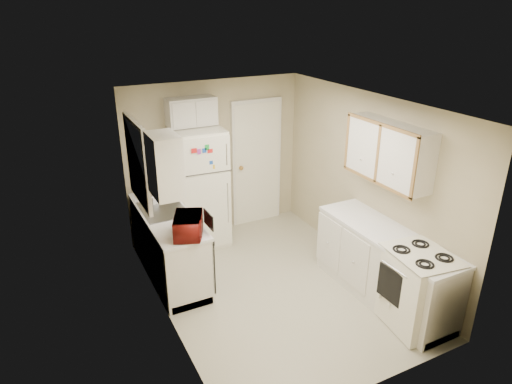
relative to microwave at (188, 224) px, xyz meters
name	(u,v)px	position (x,y,z in m)	size (l,w,h in m)	color
floor	(273,286)	(1.03, -0.20, -1.05)	(3.80, 3.80, 0.00)	beige
ceiling	(276,103)	(1.03, -0.20, 1.35)	(3.80, 3.80, 0.00)	white
wall_left	(161,226)	(-0.37, -0.20, 0.15)	(3.80, 3.80, 0.00)	#B7AC88
wall_right	(366,183)	(2.43, -0.20, 0.15)	(3.80, 3.80, 0.00)	#B7AC88
wall_back	(215,158)	(1.03, 1.70, 0.15)	(2.80, 2.80, 0.00)	#B7AC88
wall_front	(381,282)	(1.03, -2.10, 0.15)	(2.80, 2.80, 0.00)	#B7AC88
left_counter	(169,244)	(-0.07, 0.70, -0.60)	(0.60, 1.80, 0.90)	silver
dishwasher	(205,258)	(0.22, 0.10, -0.56)	(0.03, 0.58, 0.72)	black
sink	(163,212)	(-0.07, 0.85, -0.19)	(0.54, 0.74, 0.16)	gray
microwave	(188,224)	(0.00, 0.00, 0.00)	(0.26, 0.46, 0.31)	maroon
soap_bottle	(154,197)	(-0.12, 1.08, -0.05)	(0.08, 0.08, 0.18)	white
window_blinds	(138,162)	(-0.33, 0.85, 0.55)	(0.10, 0.98, 1.08)	silver
upper_cabinet_left	(165,166)	(-0.22, 0.02, 0.75)	(0.30, 0.45, 0.70)	silver
refrigerator	(199,187)	(0.64, 1.39, -0.16)	(0.74, 0.72, 1.79)	white
cabinet_over_fridge	(191,111)	(0.63, 1.55, 0.95)	(0.70, 0.30, 0.40)	silver
interior_door	(257,163)	(1.73, 1.66, -0.03)	(0.86, 0.06, 2.08)	white
right_counter	(384,265)	(2.13, -1.00, -0.60)	(0.60, 2.00, 0.90)	silver
stove	(417,289)	(2.11, -1.57, -0.59)	(0.62, 0.76, 0.92)	white
upper_cabinet_right	(389,152)	(2.28, -0.70, 0.75)	(0.30, 1.20, 0.70)	silver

